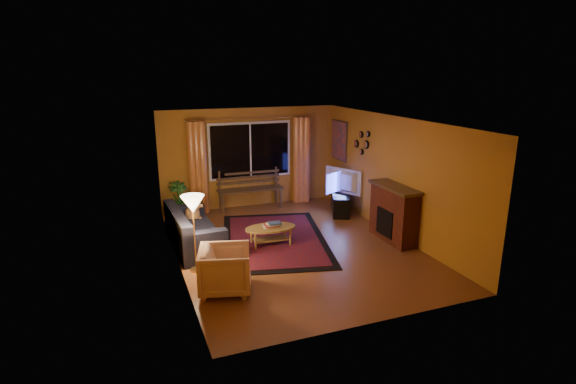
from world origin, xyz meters
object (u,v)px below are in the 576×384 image
object	(u,v)px
coffee_table	(271,236)
floor_lamp	(194,234)
sofa	(194,229)
bench	(251,199)
tv_console	(340,203)
armchair	(225,268)

from	to	relation	value
coffee_table	floor_lamp	bearing A→B (deg)	-157.23
sofa	floor_lamp	bearing A→B (deg)	-101.68
bench	floor_lamp	distance (m)	3.73
bench	tv_console	size ratio (longest dim) A/B	1.42
bench	sofa	world-z (taller)	sofa
armchair	tv_console	world-z (taller)	armchair
floor_lamp	armchair	bearing A→B (deg)	-71.29
sofa	coffee_table	bearing A→B (deg)	-18.82
sofa	armchair	xyz separation A→B (m)	(0.16, -1.99, 0.01)
bench	armchair	bearing A→B (deg)	-110.33
coffee_table	tv_console	size ratio (longest dim) A/B	0.89
armchair	coffee_table	bearing A→B (deg)	-23.52
coffee_table	tv_console	xyz separation A→B (m)	(2.28, 1.39, 0.05)
armchair	floor_lamp	size ratio (longest dim) A/B	0.59
sofa	tv_console	xyz separation A→B (m)	(3.73, 0.99, -0.15)
bench	tv_console	world-z (taller)	bench
armchair	sofa	bearing A→B (deg)	20.04
bench	floor_lamp	bearing A→B (deg)	-120.05
coffee_table	tv_console	world-z (taller)	tv_console
armchair	coffee_table	world-z (taller)	armchair
bench	sofa	distance (m)	2.75
bench	coffee_table	world-z (taller)	bench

